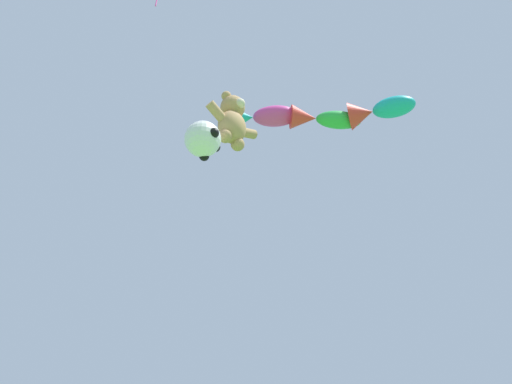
{
  "coord_description": "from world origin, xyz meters",
  "views": [
    {
      "loc": [
        -6.76,
        -2.81,
        1.79
      ],
      "look_at": [
        0.41,
        4.23,
        9.39
      ],
      "focal_mm": 40.0,
      "sensor_mm": 36.0,
      "label": 1
    }
  ],
  "objects_px": {
    "fish_kite_emerald": "(321,119)",
    "soccer_ball_kite": "(203,139)",
    "teddy_bear_kite": "(232,121)",
    "fish_kite_magenta": "(258,117)",
    "fish_kite_teal": "(377,111)"
  },
  "relations": [
    {
      "from": "soccer_ball_kite",
      "to": "fish_kite_emerald",
      "type": "xyz_separation_m",
      "value": [
        3.97,
        -0.5,
        3.09
      ]
    },
    {
      "from": "soccer_ball_kite",
      "to": "fish_kite_teal",
      "type": "relative_size",
      "value": 0.45
    },
    {
      "from": "fish_kite_magenta",
      "to": "fish_kite_teal",
      "type": "height_order",
      "value": "fish_kite_magenta"
    },
    {
      "from": "soccer_ball_kite",
      "to": "teddy_bear_kite",
      "type": "bearing_deg",
      "value": 0.16
    },
    {
      "from": "fish_kite_emerald",
      "to": "soccer_ball_kite",
      "type": "bearing_deg",
      "value": 172.85
    },
    {
      "from": "teddy_bear_kite",
      "to": "fish_kite_magenta",
      "type": "distance_m",
      "value": 2.84
    },
    {
      "from": "fish_kite_magenta",
      "to": "fish_kite_emerald",
      "type": "relative_size",
      "value": 1.02
    },
    {
      "from": "teddy_bear_kite",
      "to": "soccer_ball_kite",
      "type": "height_order",
      "value": "teddy_bear_kite"
    },
    {
      "from": "soccer_ball_kite",
      "to": "fish_kite_magenta",
      "type": "height_order",
      "value": "fish_kite_magenta"
    },
    {
      "from": "teddy_bear_kite",
      "to": "fish_kite_magenta",
      "type": "xyz_separation_m",
      "value": [
        1.81,
        0.86,
        2.0
      ]
    },
    {
      "from": "fish_kite_teal",
      "to": "soccer_ball_kite",
      "type": "bearing_deg",
      "value": 159.59
    },
    {
      "from": "teddy_bear_kite",
      "to": "fish_kite_emerald",
      "type": "distance_m",
      "value": 3.65
    },
    {
      "from": "teddy_bear_kite",
      "to": "soccer_ball_kite",
      "type": "bearing_deg",
      "value": -179.84
    },
    {
      "from": "teddy_bear_kite",
      "to": "fish_kite_emerald",
      "type": "xyz_separation_m",
      "value": [
        3.09,
        -0.5,
        1.88
      ]
    },
    {
      "from": "fish_kite_emerald",
      "to": "fish_kite_teal",
      "type": "bearing_deg",
      "value": -54.03
    }
  ]
}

